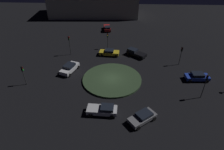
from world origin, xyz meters
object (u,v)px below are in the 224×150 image
object	(u,v)px
traffic_light_east	(206,82)
traffic_light_northwest	(69,42)
car_silver	(103,110)
car_grey	(143,117)
traffic_light_north	(108,38)
car_red	(107,28)
car_blue	(197,76)
car_black	(136,53)
traffic_light_northeast	(181,52)
store_building	(94,2)
car_white	(70,68)
traffic_light_west	(23,72)
car_yellow	(109,52)

from	to	relation	value
traffic_light_east	traffic_light_northwest	world-z (taller)	traffic_light_northwest
car_silver	car_grey	distance (m)	5.76
car_silver	traffic_light_north	size ratio (longest dim) A/B	1.15
traffic_light_east	traffic_light_northwest	distance (m)	28.13
car_silver	car_red	size ratio (longest dim) A/B	0.96
car_grey	traffic_light_northwest	xyz separation A→B (m)	(-14.66, 19.20, 2.45)
car_silver	car_grey	xyz separation A→B (m)	(5.65, -1.12, -0.03)
car_red	traffic_light_northwest	xyz separation A→B (m)	(-7.19, -15.74, 2.40)
car_silver	car_blue	world-z (taller)	car_blue
car_black	traffic_light_north	size ratio (longest dim) A/B	1.19
car_grey	car_red	size ratio (longest dim) A/B	0.94
traffic_light_north	traffic_light_northeast	world-z (taller)	traffic_light_northeast
car_silver	traffic_light_east	distance (m)	16.33
car_red	store_building	distance (m)	17.52
car_red	store_building	bearing A→B (deg)	11.61
car_white	traffic_light_east	size ratio (longest dim) A/B	1.08
car_red	traffic_light_northwest	bearing A→B (deg)	147.34
traffic_light_east	traffic_light_north	distance (m)	23.86
traffic_light_west	car_red	bearing A→B (deg)	57.20
traffic_light_east	car_yellow	bearing A→B (deg)	-25.03
car_blue	traffic_light_northwest	world-z (taller)	traffic_light_northwest
car_blue	car_silver	bearing A→B (deg)	26.47
traffic_light_north	traffic_light_northeast	bearing A→B (deg)	58.32
car_red	traffic_light_northeast	world-z (taller)	traffic_light_northeast
traffic_light_north	traffic_light_west	bearing A→B (deg)	-48.79
traffic_light_northwest	store_building	xyz separation A→B (m)	(1.41, 31.88, 1.19)
car_red	traffic_light_northeast	size ratio (longest dim) A/B	1.14
car_yellow	store_building	size ratio (longest dim) A/B	0.15
traffic_light_north	store_building	size ratio (longest dim) A/B	0.13
car_black	car_grey	size ratio (longest dim) A/B	1.06
car_silver	traffic_light_north	world-z (taller)	traffic_light_north
car_grey	traffic_light_northeast	bearing A→B (deg)	-156.39
traffic_light_northeast	traffic_light_north	bearing A→B (deg)	-48.51
car_white	car_grey	distance (m)	17.98
traffic_light_west	car_black	bearing A→B (deg)	22.31
car_yellow	traffic_light_northeast	bearing A→B (deg)	-8.33
traffic_light_east	store_building	world-z (taller)	store_building
car_yellow	car_blue	size ratio (longest dim) A/B	1.05
traffic_light_west	traffic_light_northeast	world-z (taller)	traffic_light_northeast
car_white	car_blue	world-z (taller)	car_white
traffic_light_north	traffic_light_northeast	size ratio (longest dim) A/B	0.96
car_yellow	traffic_light_east	world-z (taller)	traffic_light_east
traffic_light_east	traffic_light_north	bearing A→B (deg)	-30.36
car_yellow	car_black	distance (m)	5.94
car_grey	traffic_light_northeast	world-z (taller)	traffic_light_northeast
car_grey	car_blue	world-z (taller)	car_blue
car_white	traffic_light_east	xyz separation A→B (m)	(23.12, -6.70, 2.33)
traffic_light_northwest	car_black	bearing A→B (deg)	44.40
car_grey	traffic_light_west	world-z (taller)	traffic_light_west
car_white	car_grey	bearing A→B (deg)	-113.57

